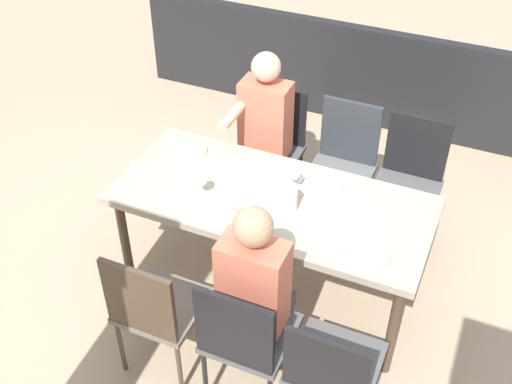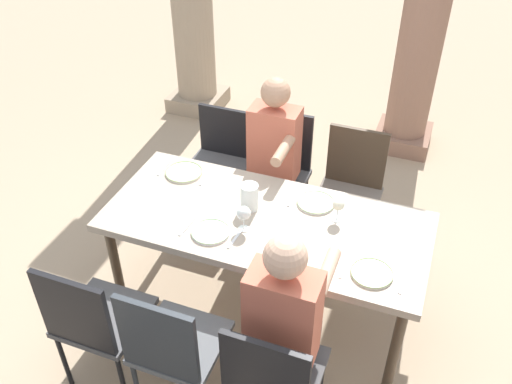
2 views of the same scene
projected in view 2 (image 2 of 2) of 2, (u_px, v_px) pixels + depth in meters
ground_plane at (264, 307)px, 3.72m from camera, size 16.00×16.00×0.00m
dining_table at (265, 228)px, 3.29m from camera, size 1.90×0.84×0.77m
chair_west_north at (220, 158)px, 4.21m from camera, size 0.44×0.44×0.89m
chair_west_south at (94, 319)px, 2.95m from camera, size 0.44×0.44×0.95m
chair_mid_north at (279, 167)px, 4.07m from camera, size 0.44×0.44×0.95m
chair_mid_south at (172, 345)px, 2.82m from camera, size 0.44×0.44×0.95m
chair_east_north at (351, 185)px, 3.93m from camera, size 0.44×0.44×0.92m
chair_east_south at (272, 376)px, 2.67m from camera, size 0.44×0.44×0.94m
diner_woman_green at (287, 325)px, 2.72m from camera, size 0.35×0.49×1.32m
diner_man_white at (271, 163)px, 3.84m from camera, size 0.35×0.49×1.31m
stone_column_centre at (428, 0)px, 4.50m from camera, size 0.50×0.50×2.82m
plate_0 at (184, 172)px, 3.62m from camera, size 0.24×0.24×0.02m
fork_0 at (164, 168)px, 3.66m from camera, size 0.02×0.17×0.01m
spoon_0 at (205, 178)px, 3.58m from camera, size 0.03×0.17×0.01m
plate_1 at (211, 232)px, 3.15m from camera, size 0.22×0.22×0.02m
wine_glass_1 at (244, 214)px, 3.11m from camera, size 0.08×0.08×0.16m
fork_1 at (187, 227)px, 3.19m from camera, size 0.03×0.17×0.01m
spoon_1 at (235, 239)px, 3.11m from camera, size 0.03×0.17×0.01m
plate_2 at (316, 203)px, 3.36m from camera, size 0.23×0.23×0.02m
wine_glass_2 at (338, 205)px, 3.18m from camera, size 0.07×0.07×0.15m
fork_2 at (292, 198)px, 3.41m from camera, size 0.02×0.17×0.01m
spoon_2 at (340, 209)px, 3.32m from camera, size 0.03×0.17×0.01m
plate_3 at (372, 273)px, 2.89m from camera, size 0.22×0.22×0.02m
fork_3 at (344, 267)px, 2.93m from camera, size 0.02×0.17×0.01m
spoon_3 at (401, 281)px, 2.85m from camera, size 0.03×0.17×0.01m
water_pitcher at (249, 198)px, 3.29m from camera, size 0.11×0.11×0.17m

